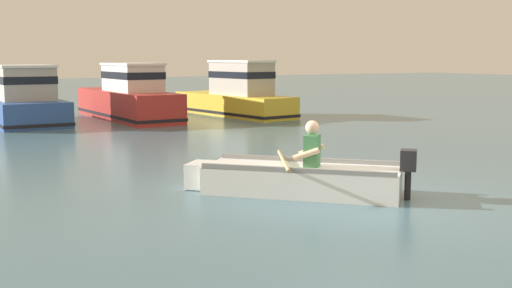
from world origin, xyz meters
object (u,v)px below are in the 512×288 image
Objects in this scene: moored_boat_blue at (24,102)px; moored_boat_red at (129,98)px; rowboat_with_person at (298,178)px; moored_boat_yellow at (236,95)px.

moored_boat_red reaches higher than moored_boat_blue.
rowboat_with_person is 13.65m from moored_boat_blue.
moored_boat_yellow is (4.00, -0.53, 0.01)m from moored_boat_red.
moored_boat_blue is 7.55m from moored_boat_yellow.
moored_boat_red is at bearing 172.43° from moored_boat_yellow.
moored_boat_red is at bearing -1.41° from moored_boat_blue.
moored_boat_yellow is (5.37, 12.85, 0.51)m from rowboat_with_person.
moored_boat_yellow is at bearing -7.57° from moored_boat_red.
moored_boat_blue reaches higher than rowboat_with_person.
moored_boat_blue is 0.79× the size of moored_boat_red.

